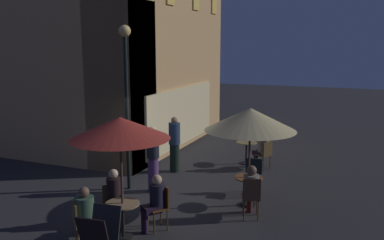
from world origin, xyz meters
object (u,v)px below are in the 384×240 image
at_px(patio_umbrella_1, 120,129).
at_px(patron_standing_6, 175,144).
at_px(cafe_chair_2, 80,220).
at_px(patron_seated_0, 251,187).
at_px(cafe_table_2, 246,149).
at_px(cafe_chair_3, 161,203).
at_px(patio_umbrella_0, 250,120).
at_px(patron_standing_5, 153,159).
at_px(cafe_chair_0, 253,173).
at_px(patron_seated_1, 88,212).
at_px(cafe_chair_5, 265,153).
at_px(cafe_table_0, 248,186).
at_px(street_lamp_near_corner, 126,80).
at_px(cafe_chair_4, 113,200).
at_px(menu_sandwich_board, 100,238).
at_px(patron_seated_2, 155,199).
at_px(patron_seated_3, 115,195).
at_px(cafe_chair_1, 251,195).
at_px(cafe_table_1, 123,213).
at_px(patron_seated_4, 262,147).

bearing_deg(patio_umbrella_1, patron_standing_6, 11.78).
xyz_separation_m(cafe_chair_2, patron_seated_0, (2.63, -2.65, 0.14)).
bearing_deg(cafe_chair_2, cafe_table_2, 30.04).
relative_size(cafe_chair_3, patron_standing_6, 0.55).
height_order(patio_umbrella_1, patron_seated_0, patio_umbrella_1).
bearing_deg(patio_umbrella_0, cafe_chair_2, 143.31).
bearing_deg(patio_umbrella_1, patron_standing_5, 15.08).
relative_size(cafe_chair_0, patron_seated_1, 0.76).
bearing_deg(cafe_chair_2, patio_umbrella_1, 0.00).
xyz_separation_m(cafe_chair_5, patron_standing_6, (-1.27, 2.52, 0.32)).
relative_size(cafe_table_0, cafe_chair_0, 0.78).
height_order(street_lamp_near_corner, cafe_chair_4, street_lamp_near_corner).
xyz_separation_m(menu_sandwich_board, patron_seated_0, (3.02, -1.93, 0.19)).
bearing_deg(patron_standing_6, cafe_table_0, 146.80).
distance_m(patron_seated_2, patron_seated_3, 0.90).
xyz_separation_m(menu_sandwich_board, cafe_table_0, (3.66, -1.71, -0.01)).
bearing_deg(cafe_chair_2, cafe_chair_3, 3.19).
bearing_deg(street_lamp_near_corner, cafe_chair_0, -73.36).
xyz_separation_m(cafe_chair_0, cafe_chair_1, (-1.62, -0.37, 0.02)).
bearing_deg(cafe_chair_3, cafe_chair_2, -3.10).
bearing_deg(patron_seated_0, patio_umbrella_1, 114.79).
bearing_deg(patron_seated_1, cafe_chair_1, -5.14).
bearing_deg(patron_standing_6, patio_umbrella_0, 146.80).
distance_m(patio_umbrella_0, patron_seated_3, 3.52).
bearing_deg(patron_seated_3, patio_umbrella_1, 0.00).
bearing_deg(cafe_chair_2, menu_sandwich_board, -76.21).
distance_m(cafe_table_1, cafe_chair_3, 0.85).
bearing_deg(patio_umbrella_1, patron_seated_1, 137.64).
distance_m(cafe_chair_2, patron_standing_5, 3.25).
bearing_deg(patron_standing_5, cafe_chair_3, -17.32).
bearing_deg(cafe_chair_5, patron_seated_1, 99.75).
relative_size(cafe_table_2, patron_standing_6, 0.42).
bearing_deg(cafe_chair_4, patio_umbrella_1, 0.00).
relative_size(patio_umbrella_0, cafe_chair_0, 2.61).
bearing_deg(cafe_chair_0, cafe_chair_5, 177.80).
relative_size(cafe_chair_2, patron_seated_2, 0.76).
height_order(cafe_chair_2, patron_standing_5, patron_standing_5).
xyz_separation_m(patio_umbrella_1, cafe_chair_3, (0.69, -0.50, -1.70)).
bearing_deg(patio_umbrella_0, patron_seated_3, 133.30).
bearing_deg(street_lamp_near_corner, patron_seated_0, -98.58).
xyz_separation_m(cafe_table_1, patio_umbrella_1, (0.00, 0.00, 1.73)).
xyz_separation_m(cafe_table_1, patron_seated_3, (0.44, 0.47, 0.17)).
relative_size(cafe_table_0, cafe_chair_1, 0.73).
height_order(cafe_chair_4, patron_seated_2, patron_seated_2).
relative_size(menu_sandwich_board, patron_seated_0, 0.81).
xyz_separation_m(street_lamp_near_corner, patron_standing_5, (0.07, -0.71, -2.06)).
height_order(cafe_chair_5, patron_seated_2, patron_seated_2).
height_order(patron_seated_2, patron_seated_4, patron_seated_4).
relative_size(cafe_chair_3, patron_seated_3, 0.75).
relative_size(menu_sandwich_board, patron_seated_4, 0.79).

